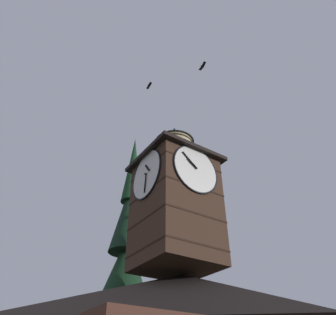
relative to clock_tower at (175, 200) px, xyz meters
The scene contains 5 objects.
clock_tower is the anchor object (origin of this frame).
pine_tree_behind 7.97m from the clock_tower, 94.46° to the right, with size 5.27×5.27×20.89m.
moon 40.00m from the clock_tower, 120.51° to the right, with size 1.92×1.92×1.92m.
flying_bird_high 8.49m from the clock_tower, 13.67° to the left, with size 0.24×0.69×0.13m.
flying_bird_low 8.32m from the clock_tower, 74.93° to the left, with size 0.28×0.71×0.13m.
Camera 1 is at (11.73, 15.08, 1.59)m, focal length 35.07 mm.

